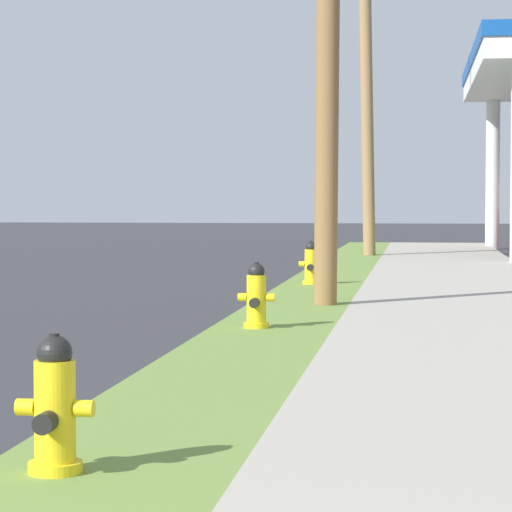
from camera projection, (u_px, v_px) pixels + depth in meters
fire_hydrant_nearest at (55, 412)px, 6.40m from camera, size 0.42×0.37×0.74m
fire_hydrant_second at (256, 299)px, 13.67m from camera, size 0.42×0.38×0.74m
fire_hydrant_third at (311, 265)px, 20.78m from camera, size 0.42×0.37×0.74m
utility_pole_background at (366, 57)px, 31.42m from camera, size 0.87×1.23×10.16m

